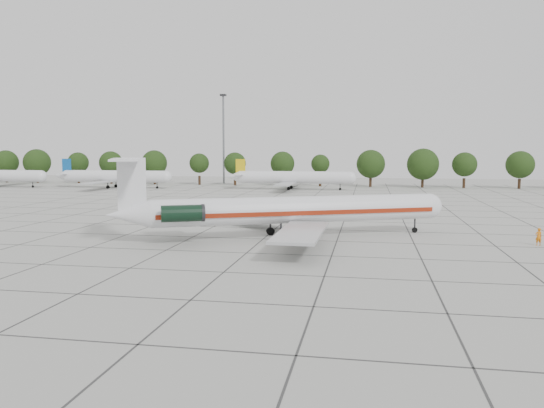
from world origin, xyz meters
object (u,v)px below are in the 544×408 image
object	(u,v)px
main_airliner	(280,210)
bg_airliner_c	(293,178)
ground_crew	(539,237)
floodlight_mast	(223,134)
bg_airliner_b	(115,177)

from	to	relation	value
main_airliner	bg_airliner_c	xyz separation A→B (m)	(-8.69, 71.29, -0.24)
ground_crew	floodlight_mast	xyz separation A→B (m)	(-58.37, 90.71, 13.39)
main_airliner	bg_airliner_c	size ratio (longest dim) A/B	1.28
ground_crew	floodlight_mast	bearing A→B (deg)	-68.71
main_airliner	bg_airliner_c	world-z (taller)	main_airliner
main_airliner	bg_airliner_b	bearing A→B (deg)	103.97
main_airliner	bg_airliner_b	size ratio (longest dim) A/B	1.28
main_airliner	ground_crew	xyz separation A→B (m)	(26.61, 0.40, -2.25)
bg_airliner_b	ground_crew	bearing A→B (deg)	-40.05
ground_crew	bg_airliner_b	xyz separation A→B (m)	(-80.76, 67.90, 2.01)
main_airliner	ground_crew	world-z (taller)	main_airliner
main_airliner	ground_crew	size ratio (longest dim) A/B	20.23
ground_crew	floodlight_mast	size ratio (longest dim) A/B	0.07
bg_airliner_c	floodlight_mast	xyz separation A→B (m)	(-23.08, 19.82, 11.37)
bg_airliner_b	main_airliner	bearing A→B (deg)	-51.59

